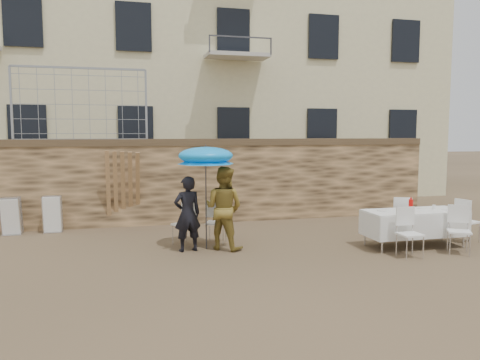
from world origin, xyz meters
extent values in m
plane|color=brown|center=(0.00, 0.00, 0.00)|extent=(80.00, 80.00, 0.00)
cube|color=olive|center=(0.00, 5.00, 1.10)|extent=(13.00, 0.50, 2.20)
cube|color=beige|center=(0.00, 12.00, 7.50)|extent=(20.00, 8.00, 15.00)
imported|color=black|center=(-0.77, 1.91, 0.77)|extent=(0.61, 0.46, 1.53)
imported|color=#B49237|center=(-0.02, 1.91, 0.86)|extent=(1.06, 1.03, 1.72)
cylinder|color=#3F3F44|center=(-0.37, 2.01, 0.88)|extent=(0.03, 0.03, 1.77)
cone|color=#0A94F9|center=(-0.37, 2.01, 1.88)|extent=(1.17, 1.17, 0.22)
cube|color=silver|center=(3.93, 1.15, 0.75)|extent=(2.10, 0.85, 0.05)
cylinder|color=silver|center=(2.98, 0.80, 0.37)|extent=(0.04, 0.04, 0.74)
cylinder|color=silver|center=(4.88, 0.80, 0.37)|extent=(0.04, 0.04, 0.74)
cylinder|color=silver|center=(2.98, 1.49, 0.37)|extent=(0.04, 0.04, 0.74)
cylinder|color=silver|center=(4.88, 1.49, 0.37)|extent=(0.04, 0.04, 0.74)
cylinder|color=red|center=(3.73, 1.00, 0.91)|extent=(0.09, 0.09, 0.26)
camera|label=1|loc=(-1.98, -7.40, 2.39)|focal=35.00mm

